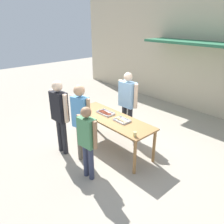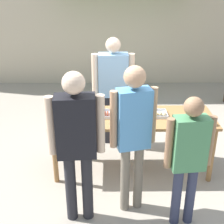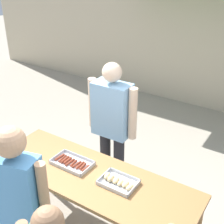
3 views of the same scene
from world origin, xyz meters
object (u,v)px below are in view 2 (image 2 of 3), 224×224
condiment_jar_ketchup (66,122)px  person_customer_holding_hotdog (76,137)px  beer_cup (210,121)px  person_customer_waiting_in_line (133,128)px  food_tray_sausages (112,114)px  person_server_behind_table (113,83)px  food_tray_buns (154,114)px  person_customer_with_cup (189,152)px  condiment_jar_mustard (58,123)px

condiment_jar_ketchup → person_customer_holding_hotdog: 0.83m
beer_cup → person_customer_waiting_in_line: 1.24m
food_tray_sausages → person_server_behind_table: 0.79m
beer_cup → condiment_jar_ketchup: bearing=179.5°
food_tray_buns → person_customer_with_cup: 1.18m
food_tray_sausages → condiment_jar_mustard: bearing=-156.1°
beer_cup → person_customer_waiting_in_line: bearing=-151.1°
condiment_jar_mustard → beer_cup: 2.01m
condiment_jar_ketchup → person_customer_waiting_in_line: (0.85, -0.60, 0.23)m
person_customer_waiting_in_line → condiment_jar_mustard: bearing=-45.9°
food_tray_buns → condiment_jar_mustard: condiment_jar_mustard is taller
beer_cup → person_server_behind_table: 1.68m
condiment_jar_ketchup → condiment_jar_mustard: bearing=-170.1°
food_tray_buns → condiment_jar_mustard: 1.34m
food_tray_buns → person_customer_waiting_in_line: size_ratio=0.20×
food_tray_sausages → condiment_jar_ketchup: 0.69m
condiment_jar_ketchup → person_customer_waiting_in_line: size_ratio=0.04×
food_tray_sausages → beer_cup: size_ratio=4.21×
person_server_behind_table → person_customer_waiting_in_line: 1.68m
person_customer_waiting_in_line → person_customer_holding_hotdog: bearing=0.9°
food_tray_buns → beer_cup: (0.71, -0.31, 0.03)m
condiment_jar_ketchup → person_customer_with_cup: (1.43, -0.86, 0.06)m
food_tray_buns → person_customer_waiting_in_line: 1.00m
condiment_jar_mustard → person_customer_holding_hotdog: size_ratio=0.04×
food_tray_sausages → condiment_jar_mustard: condiment_jar_mustard is taller
food_tray_buns → condiment_jar_mustard: size_ratio=4.52×
condiment_jar_ketchup → person_customer_with_cup: bearing=-31.0°
person_server_behind_table → beer_cup: bearing=-41.4°
beer_cup → person_customer_waiting_in_line: (-1.07, -0.59, 0.21)m
food_tray_sausages → person_server_behind_table: bearing=88.2°
condiment_jar_ketchup → beer_cup: size_ratio=0.77×
food_tray_buns → person_customer_with_cup: bearing=-79.3°
food_tray_buns → beer_cup: beer_cup is taller
condiment_jar_mustard → person_server_behind_table: person_server_behind_table is taller
beer_cup → person_customer_with_cup: bearing=-120.0°
condiment_jar_ketchup → person_customer_waiting_in_line: 1.06m
food_tray_sausages → person_customer_holding_hotdog: size_ratio=0.24×
person_server_behind_table → person_customer_holding_hotdog: 1.88m
food_tray_buns → person_server_behind_table: (-0.57, 0.77, 0.19)m
person_server_behind_table → person_customer_with_cup: person_server_behind_table is taller
food_tray_sausages → person_server_behind_table: (0.02, 0.77, 0.20)m
person_customer_waiting_in_line → person_server_behind_table: bearing=-97.0°
food_tray_buns → condiment_jar_ketchup: condiment_jar_ketchup is taller
person_server_behind_table → person_customer_with_cup: bearing=-68.8°
food_tray_buns → person_server_behind_table: size_ratio=0.20×
food_tray_buns → condiment_jar_mustard: (-1.31, -0.32, 0.02)m
food_tray_buns → beer_cup: 0.77m
person_server_behind_table → person_customer_waiting_in_line: size_ratio=0.98×
condiment_jar_ketchup → food_tray_sausages: bearing=25.9°
food_tray_buns → person_customer_waiting_in_line: bearing=-111.8°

